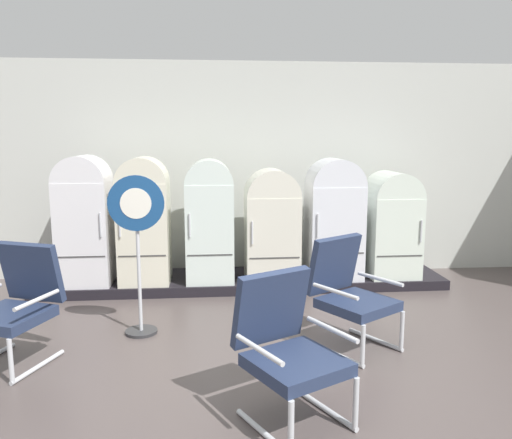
# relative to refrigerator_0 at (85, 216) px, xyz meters

# --- Properties ---
(ground) EXTENTS (12.00, 10.00, 0.05)m
(ground) POSITION_rel_refrigerator_0_xyz_m (1.96, -2.90, -1.00)
(ground) COLOR #514644
(back_wall) EXTENTS (11.76, 0.12, 2.95)m
(back_wall) POSITION_rel_refrigerator_0_xyz_m (1.96, 0.76, 0.51)
(back_wall) COLOR beige
(back_wall) RESTS_ON ground
(display_plinth) EXTENTS (5.25, 0.95, 0.12)m
(display_plinth) POSITION_rel_refrigerator_0_xyz_m (1.96, 0.13, -0.91)
(display_plinth) COLOR black
(display_plinth) RESTS_ON ground
(refrigerator_0) EXTENTS (0.63, 0.64, 1.59)m
(refrigerator_0) POSITION_rel_refrigerator_0_xyz_m (0.00, 0.00, 0.00)
(refrigerator_0) COLOR white
(refrigerator_0) RESTS_ON display_plinth
(refrigerator_1) EXTENTS (0.62, 0.62, 1.57)m
(refrigerator_1) POSITION_rel_refrigerator_0_xyz_m (0.72, -0.01, -0.01)
(refrigerator_1) COLOR silver
(refrigerator_1) RESTS_ON display_plinth
(refrigerator_2) EXTENTS (0.59, 0.63, 1.54)m
(refrigerator_2) POSITION_rel_refrigerator_0_xyz_m (1.54, -0.01, -0.03)
(refrigerator_2) COLOR silver
(refrigerator_2) RESTS_ON display_plinth
(refrigerator_3) EXTENTS (0.67, 0.62, 1.41)m
(refrigerator_3) POSITION_rel_refrigerator_0_xyz_m (2.33, -0.01, -0.10)
(refrigerator_3) COLOR silver
(refrigerator_3) RESTS_ON display_plinth
(refrigerator_4) EXTENTS (0.68, 0.64, 1.54)m
(refrigerator_4) POSITION_rel_refrigerator_0_xyz_m (3.14, -0.00, -0.03)
(refrigerator_4) COLOR white
(refrigerator_4) RESTS_ON display_plinth
(refrigerator_5) EXTENTS (0.64, 0.72, 1.37)m
(refrigerator_5) POSITION_rel_refrigerator_0_xyz_m (3.92, 0.04, -0.13)
(refrigerator_5) COLOR silver
(refrigerator_5) RESTS_ON display_plinth
(armchair_left) EXTENTS (0.82, 0.89, 1.03)m
(armchair_left) POSITION_rel_refrigerator_0_xyz_m (-0.14, -1.95, -0.43)
(armchair_left) COLOR silver
(armchair_left) RESTS_ON ground
(armchair_right) EXTENTS (0.88, 0.92, 1.03)m
(armchair_right) POSITION_rel_refrigerator_0_xyz_m (2.82, -1.90, -0.43)
(armchair_right) COLOR silver
(armchair_right) RESTS_ON ground
(armchair_center) EXTENTS (0.86, 0.91, 1.03)m
(armchair_center) POSITION_rel_refrigerator_0_xyz_m (2.06, -3.08, -0.43)
(armchair_center) COLOR silver
(armchair_center) RESTS_ON ground
(sign_stand) EXTENTS (0.54, 0.32, 1.59)m
(sign_stand) POSITION_rel_refrigerator_0_xyz_m (0.84, -1.44, -0.12)
(sign_stand) COLOR #2D2D30
(sign_stand) RESTS_ON ground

